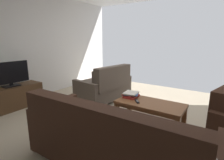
{
  "coord_description": "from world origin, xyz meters",
  "views": [
    {
      "loc": [
        -1.34,
        2.53,
        1.43
      ],
      "look_at": [
        0.33,
        0.08,
        0.75
      ],
      "focal_mm": 27.89,
      "sensor_mm": 36.0,
      "label": 1
    }
  ],
  "objects_px": {
    "tv_stand": "(13,97)",
    "tv_remote": "(137,101)",
    "coffee_table": "(150,106)",
    "sofa_main": "(112,140)",
    "loveseat_near": "(105,86)",
    "book_stack": "(131,95)",
    "flat_tv": "(10,74)"
  },
  "relations": [
    {
      "from": "sofa_main",
      "to": "flat_tv",
      "type": "distance_m",
      "value": 2.83
    },
    {
      "from": "tv_stand",
      "to": "loveseat_near",
      "type": "bearing_deg",
      "value": -131.41
    },
    {
      "from": "loveseat_near",
      "to": "book_stack",
      "type": "height_order",
      "value": "loveseat_near"
    },
    {
      "from": "coffee_table",
      "to": "book_stack",
      "type": "distance_m",
      "value": 0.43
    },
    {
      "from": "sofa_main",
      "to": "book_stack",
      "type": "height_order",
      "value": "sofa_main"
    },
    {
      "from": "flat_tv",
      "to": "book_stack",
      "type": "bearing_deg",
      "value": -156.11
    },
    {
      "from": "loveseat_near",
      "to": "book_stack",
      "type": "xyz_separation_m",
      "value": [
        -0.96,
        0.5,
        0.09
      ]
    },
    {
      "from": "loveseat_near",
      "to": "coffee_table",
      "type": "bearing_deg",
      "value": 157.12
    },
    {
      "from": "tv_stand",
      "to": "book_stack",
      "type": "bearing_deg",
      "value": -156.13
    },
    {
      "from": "sofa_main",
      "to": "tv_stand",
      "type": "distance_m",
      "value": 2.81
    },
    {
      "from": "loveseat_near",
      "to": "flat_tv",
      "type": "distance_m",
      "value": 2.06
    },
    {
      "from": "book_stack",
      "to": "tv_remote",
      "type": "xyz_separation_m",
      "value": [
        -0.21,
        0.17,
        -0.03
      ]
    },
    {
      "from": "loveseat_near",
      "to": "tv_stand",
      "type": "distance_m",
      "value": 2.02
    },
    {
      "from": "coffee_table",
      "to": "tv_remote",
      "type": "bearing_deg",
      "value": 25.52
    },
    {
      "from": "loveseat_near",
      "to": "tv_remote",
      "type": "distance_m",
      "value": 1.35
    },
    {
      "from": "tv_remote",
      "to": "tv_stand",
      "type": "bearing_deg",
      "value": 18.59
    },
    {
      "from": "tv_stand",
      "to": "tv_remote",
      "type": "height_order",
      "value": "tv_stand"
    },
    {
      "from": "tv_stand",
      "to": "flat_tv",
      "type": "distance_m",
      "value": 0.51
    },
    {
      "from": "sofa_main",
      "to": "book_stack",
      "type": "distance_m",
      "value": 1.43
    },
    {
      "from": "loveseat_near",
      "to": "tv_stand",
      "type": "bearing_deg",
      "value": 48.59
    },
    {
      "from": "coffee_table",
      "to": "tv_stand",
      "type": "relative_size",
      "value": 0.96
    },
    {
      "from": "sofa_main",
      "to": "flat_tv",
      "type": "height_order",
      "value": "flat_tv"
    },
    {
      "from": "flat_tv",
      "to": "tv_stand",
      "type": "bearing_deg",
      "value": -48.6
    },
    {
      "from": "flat_tv",
      "to": "loveseat_near",
      "type": "bearing_deg",
      "value": -131.38
    },
    {
      "from": "flat_tv",
      "to": "tv_remote",
      "type": "relative_size",
      "value": 5.18
    },
    {
      "from": "book_stack",
      "to": "tv_remote",
      "type": "height_order",
      "value": "book_stack"
    },
    {
      "from": "flat_tv",
      "to": "book_stack",
      "type": "xyz_separation_m",
      "value": [
        -2.3,
        -1.02,
        -0.3
      ]
    },
    {
      "from": "tv_remote",
      "to": "flat_tv",
      "type": "bearing_deg",
      "value": 18.61
    },
    {
      "from": "flat_tv",
      "to": "tv_remote",
      "type": "distance_m",
      "value": 2.67
    },
    {
      "from": "book_stack",
      "to": "tv_remote",
      "type": "relative_size",
      "value": 2.07
    },
    {
      "from": "loveseat_near",
      "to": "tv_stand",
      "type": "height_order",
      "value": "loveseat_near"
    },
    {
      "from": "tv_stand",
      "to": "book_stack",
      "type": "relative_size",
      "value": 3.76
    }
  ]
}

